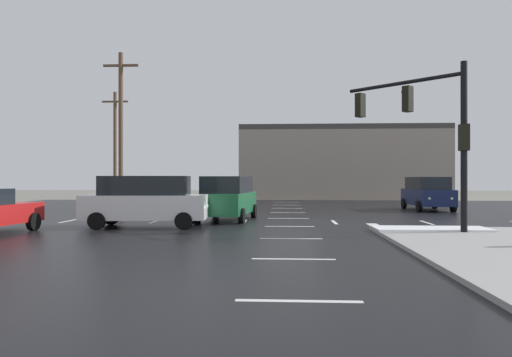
% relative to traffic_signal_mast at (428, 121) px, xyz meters
% --- Properties ---
extents(ground_plane, '(120.00, 120.00, 0.00)m').
position_rel_traffic_signal_mast_xyz_m(ground_plane, '(-4.92, 3.88, -4.00)').
color(ground_plane, slate).
extents(road_asphalt, '(44.00, 44.00, 0.02)m').
position_rel_traffic_signal_mast_xyz_m(road_asphalt, '(-4.92, 3.88, -3.99)').
color(road_asphalt, black).
rests_on(road_asphalt, ground_plane).
extents(snow_strip_curbside, '(4.00, 1.60, 0.06)m').
position_rel_traffic_signal_mast_xyz_m(snow_strip_curbside, '(0.08, -0.12, -3.83)').
color(snow_strip_curbside, white).
rests_on(snow_strip_curbside, sidewalk_corner).
extents(lane_markings, '(36.15, 36.15, 0.01)m').
position_rel_traffic_signal_mast_xyz_m(lane_markings, '(-3.72, 2.50, -3.97)').
color(lane_markings, silver).
rests_on(lane_markings, road_asphalt).
extents(traffic_signal_mast, '(3.54, 3.49, 5.78)m').
position_rel_traffic_signal_mast_xyz_m(traffic_signal_mast, '(0.00, 0.00, 0.00)').
color(traffic_signal_mast, black).
rests_on(traffic_signal_mast, sidewalk_corner).
extents(strip_building_background, '(19.59, 8.00, 7.00)m').
position_rel_traffic_signal_mast_xyz_m(strip_building_background, '(0.49, 31.12, -0.50)').
color(strip_building_background, gray).
rests_on(strip_building_background, ground_plane).
extents(suv_navy, '(2.26, 4.87, 2.03)m').
position_rel_traffic_signal_mast_xyz_m(suv_navy, '(3.60, 12.55, -2.91)').
color(suv_navy, '#141E47').
rests_on(suv_navy, road_asphalt).
extents(suv_green, '(2.55, 4.98, 2.03)m').
position_rel_traffic_signal_mast_xyz_m(suv_green, '(-7.76, 4.73, -2.91)').
color(suv_green, '#195933').
rests_on(suv_green, road_asphalt).
extents(suv_white, '(4.94, 2.44, 2.03)m').
position_rel_traffic_signal_mast_xyz_m(suv_white, '(-10.63, 1.30, -2.91)').
color(suv_white, white).
rests_on(suv_white, road_asphalt).
extents(utility_pole_far, '(2.20, 0.28, 9.80)m').
position_rel_traffic_signal_mast_xyz_m(utility_pole_far, '(-15.29, 12.07, 1.12)').
color(utility_pole_far, brown).
rests_on(utility_pole_far, ground_plane).
extents(utility_pole_distant, '(2.20, 0.28, 9.23)m').
position_rel_traffic_signal_mast_xyz_m(utility_pole_distant, '(-19.30, 22.43, 0.83)').
color(utility_pole_distant, brown).
rests_on(utility_pole_distant, ground_plane).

